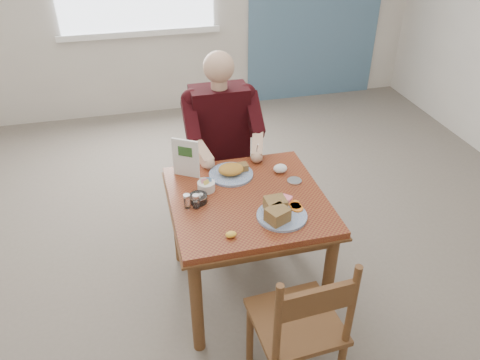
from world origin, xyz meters
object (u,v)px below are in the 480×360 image
object	(u,v)px
chair_far	(220,167)
near_plate	(279,212)
table	(247,212)
chair_near	(300,327)
far_plate	(232,171)
diner	(222,134)

from	to	relation	value
chair_far	near_plate	size ratio (longest dim) A/B	2.72
table	chair_near	xyz separation A→B (m)	(0.07, -0.76, -0.16)
chair_far	table	bearing A→B (deg)	-90.00
table	far_plate	world-z (taller)	far_plate
diner	near_plate	distance (m)	0.94
diner	far_plate	world-z (taller)	diner
near_plate	far_plate	distance (m)	0.51
table	diner	size ratio (longest dim) A/B	0.66
chair_near	far_plate	size ratio (longest dim) A/B	3.23
table	diner	world-z (taller)	diner
chair_near	table	bearing A→B (deg)	95.12
chair_far	chair_near	xyz separation A→B (m)	(0.07, -1.56, 0.00)
chair_far	near_plate	world-z (taller)	chair_far
diner	near_plate	xyz separation A→B (m)	(0.12, -0.93, -0.03)
diner	chair_far	bearing A→B (deg)	90.01
table	chair_near	size ratio (longest dim) A/B	0.97
near_plate	table	bearing A→B (deg)	118.61
near_plate	far_plate	bearing A→B (deg)	108.10
table	near_plate	size ratio (longest dim) A/B	2.64
far_plate	table	bearing A→B (deg)	-82.33
table	far_plate	bearing A→B (deg)	97.67
chair_far	chair_near	world-z (taller)	same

